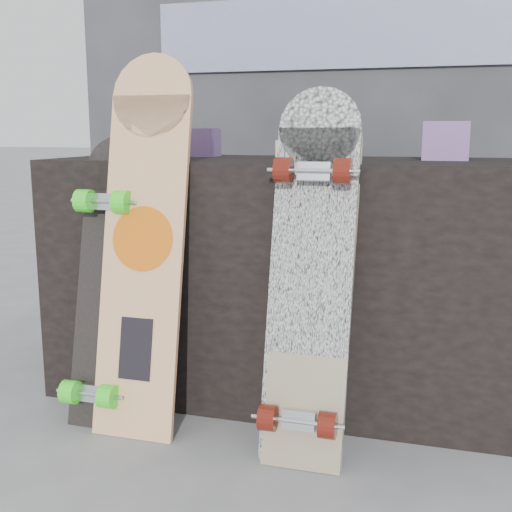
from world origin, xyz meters
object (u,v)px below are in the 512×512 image
(vendor_table, at_px, (295,278))
(longboard_geisha, at_px, (144,233))
(skateboard_dark, at_px, (105,279))
(longboard_celtic, at_px, (315,270))
(longboard_cascadia, at_px, (310,269))

(vendor_table, height_order, longboard_geisha, longboard_geisha)
(skateboard_dark, bearing_deg, longboard_celtic, 0.52)
(vendor_table, relative_size, longboard_cascadia, 1.58)
(skateboard_dark, bearing_deg, vendor_table, 36.16)
(skateboard_dark, bearing_deg, longboard_geisha, 3.25)
(longboard_geisha, height_order, longboard_celtic, longboard_geisha)
(longboard_celtic, distance_m, skateboard_dark, 0.65)
(vendor_table, relative_size, longboard_geisha, 1.43)
(longboard_geisha, height_order, skateboard_dark, longboard_geisha)
(longboard_cascadia, xyz_separation_m, skateboard_dark, (-0.64, 0.02, -0.07))
(longboard_celtic, bearing_deg, skateboard_dark, -179.48)
(vendor_table, xyz_separation_m, longboard_cascadia, (0.13, -0.40, 0.12))
(longboard_cascadia, bearing_deg, skateboard_dark, 177.90)
(longboard_celtic, xyz_separation_m, skateboard_dark, (-0.65, -0.01, -0.07))
(longboard_celtic, height_order, longboard_cascadia, longboard_cascadia)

